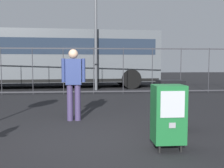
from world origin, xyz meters
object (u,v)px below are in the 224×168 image
(newspaper_box_secondary, at_px, (168,114))
(pedestrian, at_px, (74,80))
(bus_far, at_px, (36,57))
(newspaper_box_primary, at_px, (170,103))
(bus_near, at_px, (59,56))

(newspaper_box_secondary, bearing_deg, pedestrian, 125.65)
(pedestrian, xyz_separation_m, bus_far, (-3.37, 12.98, 0.76))
(newspaper_box_primary, bearing_deg, newspaper_box_secondary, -108.61)
(newspaper_box_primary, height_order, bus_far, bus_far)
(newspaper_box_primary, xyz_separation_m, newspaper_box_secondary, (-0.36, -1.06, 0.00))
(newspaper_box_secondary, xyz_separation_m, pedestrian, (-1.59, 2.22, 0.38))
(newspaper_box_secondary, height_order, bus_far, bus_far)
(newspaper_box_secondary, bearing_deg, bus_near, 105.14)
(newspaper_box_secondary, bearing_deg, bus_far, 108.07)
(newspaper_box_secondary, xyz_separation_m, bus_far, (-4.96, 15.20, 1.14))
(newspaper_box_primary, xyz_separation_m, bus_far, (-5.32, 14.14, 1.14))
(newspaper_box_primary, xyz_separation_m, bus_near, (-3.17, 9.35, 1.14))
(bus_far, bearing_deg, newspaper_box_primary, -70.93)
(pedestrian, height_order, bus_far, bus_far)
(pedestrian, bearing_deg, bus_near, 98.51)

